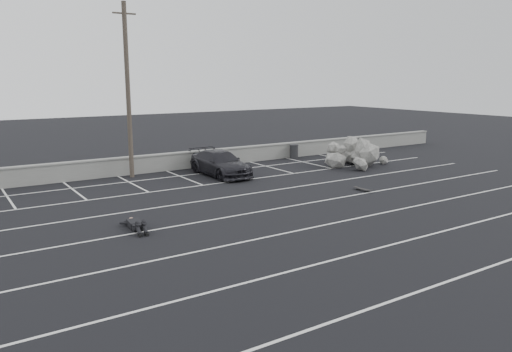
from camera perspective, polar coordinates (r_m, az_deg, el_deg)
ground at (r=18.47m, az=4.07°, el=-6.40°), size 120.00×120.00×0.00m
seawall at (r=30.38m, az=-12.07°, el=1.43°), size 50.00×0.45×1.06m
stall_lines at (r=21.95m, az=-3.08°, el=-3.52°), size 36.00×20.05×0.01m
car_right at (r=28.85m, az=-4.09°, el=1.46°), size 2.05×4.91×1.42m
utility_pole at (r=28.75m, az=-14.43°, el=9.41°), size 1.28×0.26×9.58m
trash_bin at (r=34.90m, az=4.36°, el=2.81°), size 0.66×0.66×0.98m
riprap_pile at (r=33.08m, az=11.45°, el=2.25°), size 4.74×4.39×1.54m
person at (r=19.46m, az=-13.71°, el=-5.01°), size 1.46×2.69×0.50m
skateboard at (r=25.50m, az=12.10°, el=-1.49°), size 0.27×0.90×0.11m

